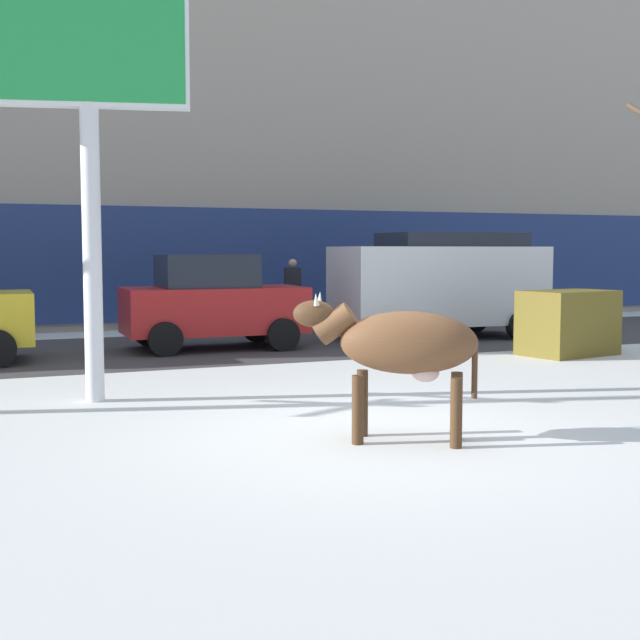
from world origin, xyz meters
The scene contains 10 objects.
ground_plane centered at (0.00, 0.00, 0.00)m, with size 120.00×120.00×0.00m, color white.
road_strip centered at (0.00, 8.46, 0.00)m, with size 60.00×5.60×0.01m, color #423F3F.
building_facade centered at (0.00, 15.85, 6.48)m, with size 44.00×6.10×13.00m.
cow_brown centered at (0.20, -0.40, 0.99)m, with size 1.82×1.37×1.54m.
billboard centered at (-2.35, 3.18, 4.31)m, with size 2.50×0.79×5.56m.
car_red_hatchback centered at (0.64, 8.22, 0.93)m, with size 3.55×2.01×1.86m.
car_white_van centered at (5.82, 8.24, 1.24)m, with size 4.66×2.23×2.32m.
pedestrian_near_billboard centered at (4.70, 11.12, 0.88)m, with size 0.36×0.24×1.73m.
pedestrian_by_cars centered at (3.45, 11.12, 0.88)m, with size 0.36×0.24×1.73m.
dumpster centered at (6.47, 4.73, 0.60)m, with size 1.70×1.10×1.20m, color brown.
Camera 1 is at (-3.90, -7.98, 1.96)m, focal length 47.78 mm.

